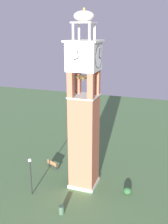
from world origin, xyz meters
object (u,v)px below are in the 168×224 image
at_px(lamp_post, 30,170).
at_px(park_bench, 53,164).
at_px(clock_tower, 84,117).
at_px(trash_bin, 61,210).

bearing_deg(lamp_post, park_bench, -176.44).
distance_m(clock_tower, trash_bin, 9.21).
relative_size(clock_tower, park_bench, 11.14).
bearing_deg(park_bench, trash_bin, 30.90).
distance_m(clock_tower, lamp_post, 7.65).
height_order(lamp_post, trash_bin, lamp_post).
bearing_deg(clock_tower, lamp_post, -51.16).
distance_m(lamp_post, trash_bin, 5.11).
distance_m(clock_tower, park_bench, 9.08).
xyz_separation_m(park_bench, trash_bin, (7.49, 4.49, -0.08)).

